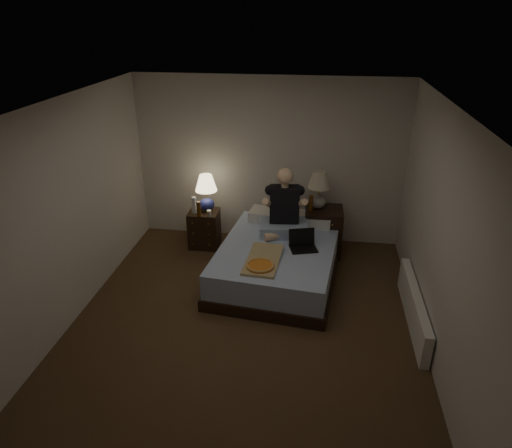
% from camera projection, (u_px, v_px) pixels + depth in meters
% --- Properties ---
extents(floor, '(4.00, 4.50, 0.00)m').
position_uv_depth(floor, '(245.00, 322.00, 5.35)').
color(floor, '#523923').
rests_on(floor, ground).
extents(ceiling, '(4.00, 4.50, 0.00)m').
position_uv_depth(ceiling, '(242.00, 106.00, 4.27)').
color(ceiling, white).
rests_on(ceiling, ground).
extents(wall_back, '(4.00, 0.00, 2.50)m').
position_uv_depth(wall_back, '(269.00, 162.00, 6.82)').
color(wall_back, silver).
rests_on(wall_back, ground).
extents(wall_front, '(4.00, 0.00, 2.50)m').
position_uv_depth(wall_front, '(184.00, 384.00, 2.80)').
color(wall_front, silver).
rests_on(wall_front, ground).
extents(wall_left, '(0.00, 4.50, 2.50)m').
position_uv_depth(wall_left, '(67.00, 215.00, 5.06)').
color(wall_left, silver).
rests_on(wall_left, ground).
extents(wall_right, '(0.00, 4.50, 2.50)m').
position_uv_depth(wall_right, '(441.00, 238.00, 4.55)').
color(wall_right, silver).
rests_on(wall_right, ground).
extents(bed, '(1.68, 2.11, 0.49)m').
position_uv_depth(bed, '(278.00, 262.00, 6.13)').
color(bed, '#6182C2').
rests_on(bed, floor).
extents(nightstand_left, '(0.45, 0.41, 0.57)m').
position_uv_depth(nightstand_left, '(204.00, 229.00, 6.95)').
color(nightstand_left, black).
rests_on(nightstand_left, floor).
extents(nightstand_right, '(0.55, 0.50, 0.70)m').
position_uv_depth(nightstand_right, '(323.00, 231.00, 6.73)').
color(nightstand_right, black).
rests_on(nightstand_right, floor).
extents(lamp_left, '(0.34, 0.34, 0.56)m').
position_uv_depth(lamp_left, '(206.00, 193.00, 6.74)').
color(lamp_left, navy).
rests_on(lamp_left, nightstand_left).
extents(lamp_right, '(0.34, 0.34, 0.56)m').
position_uv_depth(lamp_right, '(319.00, 190.00, 6.50)').
color(lamp_right, gray).
rests_on(lamp_right, nightstand_right).
extents(water_bottle, '(0.07, 0.07, 0.25)m').
position_uv_depth(water_bottle, '(194.00, 205.00, 6.72)').
color(water_bottle, silver).
rests_on(water_bottle, nightstand_left).
extents(soda_can, '(0.07, 0.07, 0.10)m').
position_uv_depth(soda_can, '(209.00, 214.00, 6.63)').
color(soda_can, beige).
rests_on(soda_can, nightstand_left).
extents(beer_bottle_left, '(0.06, 0.06, 0.23)m').
position_uv_depth(beer_bottle_left, '(199.00, 209.00, 6.62)').
color(beer_bottle_left, '#522F0B').
rests_on(beer_bottle_left, nightstand_left).
extents(beer_bottle_right, '(0.06, 0.06, 0.23)m').
position_uv_depth(beer_bottle_right, '(311.00, 203.00, 6.48)').
color(beer_bottle_right, '#61350D').
rests_on(beer_bottle_right, nightstand_right).
extents(person, '(0.71, 0.59, 0.93)m').
position_uv_depth(person, '(285.00, 202.00, 6.15)').
color(person, black).
rests_on(person, bed).
extents(laptop, '(0.41, 0.36, 0.24)m').
position_uv_depth(laptop, '(304.00, 241.00, 5.87)').
color(laptop, black).
rests_on(laptop, bed).
extents(pizza_box, '(0.45, 0.79, 0.08)m').
position_uv_depth(pizza_box, '(260.00, 266.00, 5.46)').
color(pizza_box, tan).
rests_on(pizza_box, bed).
extents(radiator, '(0.10, 1.60, 0.40)m').
position_uv_depth(radiator, '(414.00, 308.00, 5.27)').
color(radiator, white).
rests_on(radiator, floor).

